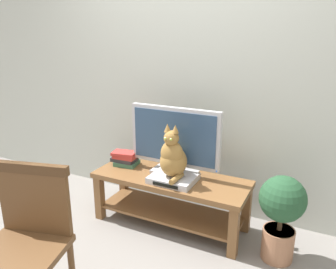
% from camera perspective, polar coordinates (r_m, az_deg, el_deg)
% --- Properties ---
extents(ground_plane, '(12.00, 12.00, 0.00)m').
position_cam_1_polar(ground_plane, '(2.76, -4.99, -19.88)').
color(ground_plane, gray).
extents(back_wall, '(7.00, 0.12, 2.80)m').
position_cam_1_polar(back_wall, '(3.12, 4.28, 12.30)').
color(back_wall, '#B7BCB2').
rests_on(back_wall, ground).
extents(tv_stand, '(1.36, 0.50, 0.46)m').
position_cam_1_polar(tv_stand, '(2.96, 0.44, -9.70)').
color(tv_stand, brown).
rests_on(tv_stand, ground).
extents(tv, '(0.82, 0.20, 0.60)m').
position_cam_1_polar(tv, '(2.85, 1.16, -0.93)').
color(tv, '#B7B7BC').
rests_on(tv, tv_stand).
extents(media_box, '(0.37, 0.31, 0.05)m').
position_cam_1_polar(media_box, '(2.81, 0.92, -7.51)').
color(media_box, '#BCBCC1').
rests_on(media_box, tv_stand).
extents(cat, '(0.22, 0.29, 0.45)m').
position_cam_1_polar(cat, '(2.73, 0.83, -3.88)').
color(cat, olive).
rests_on(cat, media_box).
extents(wooden_chair, '(0.58, 0.58, 0.93)m').
position_cam_1_polar(wooden_chair, '(2.17, -23.29, -15.40)').
color(wooden_chair, brown).
rests_on(wooden_chair, ground).
extents(book_stack, '(0.24, 0.21, 0.14)m').
position_cam_1_polar(book_stack, '(3.15, -7.33, -4.12)').
color(book_stack, '#38664C').
rests_on(book_stack, tv_stand).
extents(potted_plant, '(0.34, 0.34, 0.68)m').
position_cam_1_polar(potted_plant, '(2.64, 18.82, -12.35)').
color(potted_plant, '#9E6B4C').
rests_on(potted_plant, ground).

